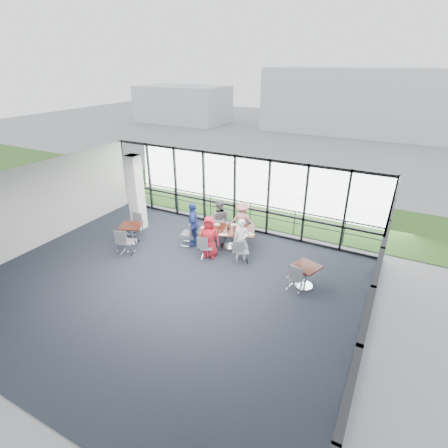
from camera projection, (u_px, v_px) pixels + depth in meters
The scene contains 44 objects.
floor at pixel (166, 286), 11.30m from camera, with size 12.00×10.00×0.02m, color #212430.
ceiling at pixel (158, 192), 9.94m from camera, with size 12.00×10.00×0.04m, color silver.
wall_left at pixel (33, 207), 13.15m from camera, with size 0.10×10.00×3.20m, color silver.
wall_front at pixel (2, 352), 6.61m from camera, with size 12.00×0.10×3.20m, color silver.
curtain_wall_back at pixel (235, 192), 14.62m from camera, with size 12.00×0.10×3.20m, color white.
curtain_wall_right at pixel (372, 299), 8.08m from camera, with size 0.10×10.00×3.20m, color white.
exit_door at pixel (383, 249), 11.32m from camera, with size 0.12×1.60×2.10m, color black.
structural_column at pixel (136, 193), 14.54m from camera, with size 0.50×0.50×3.20m, color white.
apron at pixel (274, 193), 19.31m from camera, with size 80.00×70.00×0.02m, color gray.
grass_strip at pixel (260, 204), 17.70m from camera, with size 80.00×5.00×0.01m, color #28541C.
hangar_main at pixel (394, 101), 33.96m from camera, with size 24.00×10.00×6.00m, color #BBBDC3.
hangar_aux at pixel (183, 104), 40.47m from camera, with size 10.00×6.00×4.00m, color #BBBDC3.
guard_rail at pixel (240, 211), 15.57m from camera, with size 0.06×0.06×12.00m, color #2D2D33.
main_table at pixel (228, 232), 13.40m from camera, with size 2.31×1.76×0.75m.
side_table_left at pixel (131, 228), 13.73m from camera, with size 1.09×1.09×0.75m.
side_table_right at pixel (306, 270), 11.02m from camera, with size 1.00×1.00×0.75m.
diner_near_left at pixel (209, 237), 12.68m from camera, with size 0.78×0.50×1.59m, color red.
diner_near_right at pixel (241, 240), 12.52m from camera, with size 0.56×0.41×1.54m, color white.
diner_far_left at pixel (219, 219), 14.17m from camera, with size 0.77×0.47×1.58m, color slate.
diner_far_right at pixel (242, 220), 14.11m from camera, with size 0.99×0.51×1.53m, color pink.
diner_end at pixel (193, 224), 13.47m from camera, with size 1.04×0.57×1.77m, color #2C3F91.
chair_main_nl at pixel (207, 247), 12.71m from camera, with size 0.42×0.42×0.86m, color slate, non-canonical shape.
chair_main_nr at pixel (243, 252), 12.44m from camera, with size 0.42×0.42×0.87m, color slate, non-canonical shape.
chair_main_fl at pixel (218, 223), 14.51m from camera, with size 0.45×0.45×0.93m, color slate, non-canonical shape.
chair_main_fr at pixel (242, 226), 14.38m from camera, with size 0.40×0.40×0.81m, color slate, non-canonical shape.
chair_main_end at pixel (188, 233), 13.62m from camera, with size 0.47×0.47×0.97m, color slate, non-canonical shape.
chair_spare_la at pixel (127, 242), 13.00m from camera, with size 0.48×0.48×0.97m, color slate, non-canonical shape.
chair_spare_lb at pixel (134, 225), 14.47m from camera, with size 0.43×0.43×0.88m, color slate, non-canonical shape.
chair_spare_r at pixel (296, 277), 10.91m from camera, with size 0.46×0.46×0.94m, color slate, non-canonical shape.
plate_nl at pixel (210, 233), 13.05m from camera, with size 0.24×0.24×0.01m, color white.
plate_nr at pixel (244, 234), 12.94m from camera, with size 0.27×0.27×0.01m, color white.
plate_fl at pixel (217, 224), 13.74m from camera, with size 0.24×0.24×0.01m, color white.
plate_fr at pixel (240, 226), 13.61m from camera, with size 0.26×0.26×0.01m, color white.
plate_end at pixel (204, 228), 13.44m from camera, with size 0.28×0.28×0.01m, color white.
tumbler_a at pixel (220, 231), 13.09m from camera, with size 0.07×0.07×0.14m, color white.
tumbler_b at pixel (234, 230), 13.15m from camera, with size 0.06×0.06×0.13m, color white.
tumbler_c at pixel (230, 224), 13.59m from camera, with size 0.08×0.08×0.15m, color white.
tumbler_d at pixel (208, 229), 13.24m from camera, with size 0.08×0.08×0.15m, color white.
menu_a at pixel (223, 235), 12.94m from camera, with size 0.31×0.22×0.00m, color white.
menu_b at pixel (251, 234), 13.00m from camera, with size 0.30×0.21×0.00m, color white.
menu_c at pixel (234, 224), 13.74m from camera, with size 0.31×0.22×0.00m, color white.
condiment_caddy at pixel (229, 228), 13.38m from camera, with size 0.10×0.07×0.04m, color black.
ketchup_bottle at pixel (228, 226), 13.40m from camera, with size 0.06×0.06×0.18m, color #B02B14.
green_bottle at pixel (229, 226), 13.39m from camera, with size 0.05×0.05×0.20m, color #1E6C21.
Camera 1 is at (6.04, -7.42, 6.61)m, focal length 28.00 mm.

